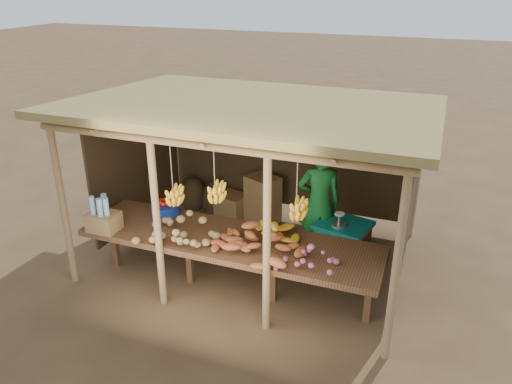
% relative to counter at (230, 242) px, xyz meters
% --- Properties ---
extents(ground, '(60.00, 60.00, 0.00)m').
position_rel_counter_xyz_m(ground, '(-0.00, 0.95, -0.74)').
color(ground, brown).
rests_on(ground, ground).
extents(stall_structure, '(4.70, 3.50, 2.43)m').
position_rel_counter_xyz_m(stall_structure, '(0.03, 0.97, 1.18)').
color(stall_structure, '#A07E53').
rests_on(stall_structure, ground).
extents(counter, '(3.90, 1.05, 0.80)m').
position_rel_counter_xyz_m(counter, '(0.00, 0.00, 0.00)').
color(counter, brown).
rests_on(counter, ground).
extents(potato_heap, '(1.08, 0.81, 0.36)m').
position_rel_counter_xyz_m(potato_heap, '(-0.55, -0.29, 0.24)').
color(potato_heap, '#957A4D').
rests_on(potato_heap, counter).
extents(sweet_potato_heap, '(1.20, 0.86, 0.36)m').
position_rel_counter_xyz_m(sweet_potato_heap, '(0.47, -0.26, 0.24)').
color(sweet_potato_heap, '#A34F29').
rests_on(sweet_potato_heap, counter).
extents(onion_heap, '(0.79, 0.56, 0.35)m').
position_rel_counter_xyz_m(onion_heap, '(1.16, -0.30, 0.24)').
color(onion_heap, '#B0556F').
rests_on(onion_heap, counter).
extents(banana_pile, '(0.75, 0.57, 0.35)m').
position_rel_counter_xyz_m(banana_pile, '(0.50, 0.23, 0.24)').
color(banana_pile, yellow).
rests_on(banana_pile, counter).
extents(tomato_basin, '(0.40, 0.40, 0.21)m').
position_rel_counter_xyz_m(tomato_basin, '(-1.12, 0.33, 0.15)').
color(tomato_basin, navy).
rests_on(tomato_basin, counter).
extents(bottle_box, '(0.39, 0.31, 0.49)m').
position_rel_counter_xyz_m(bottle_box, '(-1.62, -0.39, 0.25)').
color(bottle_box, olive).
rests_on(bottle_box, counter).
extents(vendor, '(0.74, 0.61, 1.73)m').
position_rel_counter_xyz_m(vendor, '(0.83, 1.33, 0.13)').
color(vendor, '#1A7830').
rests_on(vendor, ground).
extents(tarp_crate, '(0.84, 0.77, 0.87)m').
position_rel_counter_xyz_m(tarp_crate, '(1.23, 1.19, -0.38)').
color(tarp_crate, brown).
rests_on(tarp_crate, ground).
extents(carton_stack, '(1.18, 0.56, 0.82)m').
position_rel_counter_xyz_m(carton_stack, '(-0.47, 2.02, -0.38)').
color(carton_stack, olive).
rests_on(carton_stack, ground).
extents(burlap_sacks, '(0.95, 0.50, 0.67)m').
position_rel_counter_xyz_m(burlap_sacks, '(-1.45, 2.14, -0.45)').
color(burlap_sacks, '#42321E').
rests_on(burlap_sacks, ground).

